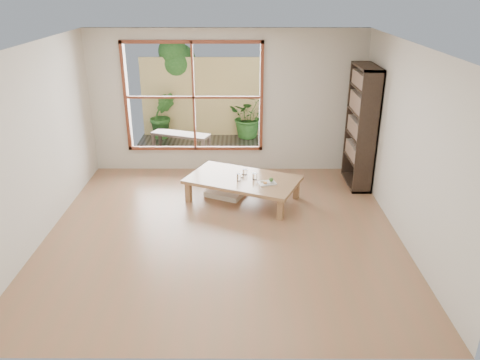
# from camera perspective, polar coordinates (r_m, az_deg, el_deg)

# --- Properties ---
(ground) EXTENTS (5.00, 5.00, 0.00)m
(ground) POSITION_cam_1_polar(r_m,az_deg,el_deg) (6.82, -2.10, -6.19)
(ground) COLOR #956D4A
(ground) RESTS_ON ground
(low_table) EXTENTS (2.01, 1.61, 0.38)m
(low_table) POSITION_cam_1_polar(r_m,az_deg,el_deg) (7.61, 0.36, -0.10)
(low_table) COLOR #A0744D
(low_table) RESTS_ON ground
(floor_cushion) EXTENTS (0.80, 0.80, 0.09)m
(floor_cushion) POSITION_cam_1_polar(r_m,az_deg,el_deg) (7.96, -1.52, -1.34)
(floor_cushion) COLOR silver
(floor_cushion) RESTS_ON ground
(bookshelf) EXTENTS (0.33, 0.94, 2.08)m
(bookshelf) POSITION_cam_1_polar(r_m,az_deg,el_deg) (8.29, 14.56, 6.26)
(bookshelf) COLOR #32251B
(bookshelf) RESTS_ON ground
(glass_tall) EXTENTS (0.07, 0.07, 0.12)m
(glass_tall) POSITION_cam_1_polar(r_m,az_deg,el_deg) (7.46, -0.16, 0.33)
(glass_tall) COLOR silver
(glass_tall) RESTS_ON low_table
(glass_mid) EXTENTS (0.07, 0.07, 0.11)m
(glass_mid) POSITION_cam_1_polar(r_m,az_deg,el_deg) (7.52, 1.82, 0.43)
(glass_mid) COLOR silver
(glass_mid) RESTS_ON low_table
(glass_short) EXTENTS (0.07, 0.07, 0.10)m
(glass_short) POSITION_cam_1_polar(r_m,az_deg,el_deg) (7.71, 0.60, 0.99)
(glass_short) COLOR silver
(glass_short) RESTS_ON low_table
(glass_small) EXTENTS (0.06, 0.06, 0.07)m
(glass_small) POSITION_cam_1_polar(r_m,az_deg,el_deg) (7.60, 0.13, 0.53)
(glass_small) COLOR silver
(glass_small) RESTS_ON low_table
(food_tray) EXTENTS (0.32, 0.27, 0.09)m
(food_tray) POSITION_cam_1_polar(r_m,az_deg,el_deg) (7.40, 3.40, -0.27)
(food_tray) COLOR white
(food_tray) RESTS_ON low_table
(deck) EXTENTS (2.80, 2.00, 0.05)m
(deck) POSITION_cam_1_polar(r_m,az_deg,el_deg) (10.11, -4.77, 3.73)
(deck) COLOR #3E372D
(deck) RESTS_ON ground
(garden_bench) EXTENTS (1.28, 0.75, 0.39)m
(garden_bench) POSITION_cam_1_polar(r_m,az_deg,el_deg) (9.89, -7.23, 5.34)
(garden_bench) COLOR #32251B
(garden_bench) RESTS_ON deck
(bamboo_fence) EXTENTS (2.80, 0.06, 1.80)m
(bamboo_fence) POSITION_cam_1_polar(r_m,az_deg,el_deg) (10.82, -4.50, 9.99)
(bamboo_fence) COLOR tan
(bamboo_fence) RESTS_ON ground
(shrub_right) EXTENTS (0.93, 0.82, 1.00)m
(shrub_right) POSITION_cam_1_polar(r_m,az_deg,el_deg) (10.69, 1.15, 7.83)
(shrub_right) COLOR #326424
(shrub_right) RESTS_ON deck
(shrub_left) EXTENTS (0.66, 0.57, 1.06)m
(shrub_left) POSITION_cam_1_polar(r_m,az_deg,el_deg) (10.77, -9.42, 7.79)
(shrub_left) COLOR #326424
(shrub_left) RESTS_ON deck
(garden_tree) EXTENTS (1.04, 0.85, 2.22)m
(garden_tree) POSITION_cam_1_polar(r_m,az_deg,el_deg) (11.05, -8.11, 13.95)
(garden_tree) COLOR #4C3D2D
(garden_tree) RESTS_ON ground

